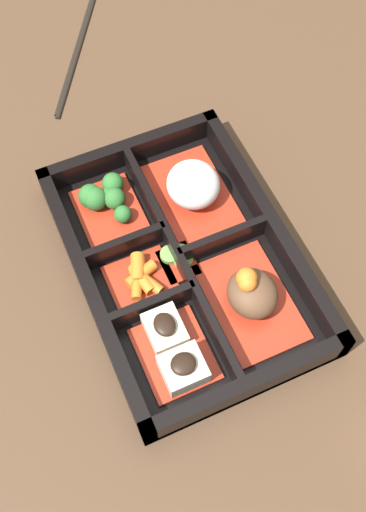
% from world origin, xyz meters
% --- Properties ---
extents(ground_plane, '(3.00, 3.00, 0.00)m').
position_xyz_m(ground_plane, '(0.00, 0.00, 0.00)').
color(ground_plane, '#4C3523').
extents(bento_base, '(0.32, 0.22, 0.01)m').
position_xyz_m(bento_base, '(0.00, 0.00, 0.01)').
color(bento_base, black).
rests_on(bento_base, ground_plane).
extents(bento_rim, '(0.32, 0.22, 0.04)m').
position_xyz_m(bento_rim, '(0.00, -0.00, 0.02)').
color(bento_rim, black).
rests_on(bento_rim, ground_plane).
extents(bowl_rice, '(0.12, 0.08, 0.05)m').
position_xyz_m(bowl_rice, '(-0.07, 0.04, 0.03)').
color(bowl_rice, '#B22D19').
rests_on(bowl_rice, bento_base).
extents(bowl_stew, '(0.12, 0.08, 0.06)m').
position_xyz_m(bowl_stew, '(0.07, 0.04, 0.03)').
color(bowl_stew, '#B22D19').
rests_on(bowl_stew, bento_base).
extents(bowl_greens, '(0.09, 0.07, 0.03)m').
position_xyz_m(bowl_greens, '(-0.10, -0.05, 0.02)').
color(bowl_greens, '#B22D19').
rests_on(bowl_greens, bento_base).
extents(bowl_carrots, '(0.06, 0.07, 0.02)m').
position_xyz_m(bowl_carrots, '(0.00, -0.05, 0.02)').
color(bowl_carrots, '#B22D19').
rests_on(bowl_carrots, bento_base).
extents(bowl_tofu, '(0.09, 0.07, 0.03)m').
position_xyz_m(bowl_tofu, '(0.09, -0.05, 0.02)').
color(bowl_tofu, '#B22D19').
rests_on(bowl_tofu, bento_base).
extents(bowl_pickles, '(0.04, 0.04, 0.01)m').
position_xyz_m(bowl_pickles, '(-0.01, -0.01, 0.02)').
color(bowl_pickles, '#B22D19').
rests_on(bowl_pickles, bento_base).
extents(chopsticks, '(0.20, 0.13, 0.01)m').
position_xyz_m(chopsticks, '(-0.36, -0.00, 0.00)').
color(chopsticks, black).
rests_on(chopsticks, ground_plane).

